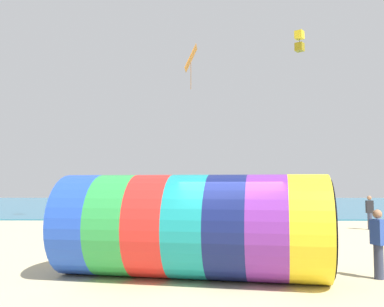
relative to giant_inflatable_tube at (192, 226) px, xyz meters
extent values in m
plane|color=#CCBA8C|center=(0.93, -0.23, -1.34)|extent=(120.00, 120.00, 0.00)
cube|color=teal|center=(0.93, 36.80, -1.29)|extent=(120.00, 40.00, 0.10)
cylinder|color=blue|center=(-2.95, 0.55, 0.00)|extent=(1.46, 2.82, 2.68)
cylinder|color=green|center=(-1.97, 0.37, 0.00)|extent=(1.46, 2.82, 2.68)
cylinder|color=red|center=(-1.00, 0.19, 0.00)|extent=(1.46, 2.82, 2.68)
cylinder|color=teal|center=(-0.02, 0.00, 0.00)|extent=(1.46, 2.82, 2.68)
cylinder|color=navy|center=(0.95, -0.18, 0.00)|extent=(1.46, 2.82, 2.68)
cylinder|color=purple|center=(1.92, -0.36, 0.00)|extent=(1.46, 2.82, 2.68)
cylinder|color=yellow|center=(2.90, -0.54, 0.00)|extent=(1.46, 2.82, 2.68)
cylinder|color=black|center=(3.40, -0.63, 0.00)|extent=(0.51, 2.44, 2.47)
cylinder|color=#383D56|center=(4.82, -0.06, -0.91)|extent=(0.24, 0.24, 0.87)
cube|color=#2D4CA5|center=(4.82, -0.06, -0.14)|extent=(0.34, 0.42, 0.65)
sphere|color=#9E7051|center=(4.82, -0.06, 0.32)|extent=(0.24, 0.24, 0.24)
cube|color=yellow|center=(6.60, 15.17, 10.44)|extent=(0.68, 0.68, 0.52)
cube|color=olive|center=(6.60, 15.17, 9.66)|extent=(0.68, 0.68, 0.52)
cylinder|color=black|center=(6.60, 15.17, 10.05)|extent=(0.02, 0.02, 1.39)
cube|color=orange|center=(-0.22, 13.35, 8.43)|extent=(0.74, 1.10, 1.42)
cylinder|color=#8F4F12|center=(-0.22, 13.35, 7.36)|extent=(0.03, 0.03, 1.56)
cylinder|color=#383D56|center=(4.91, 10.89, -0.93)|extent=(0.24, 0.24, 0.82)
cube|color=#338C4C|center=(4.91, 10.89, -0.22)|extent=(0.41, 0.33, 0.61)
sphere|color=tan|center=(4.91, 10.89, 0.22)|extent=(0.22, 0.22, 0.22)
cylinder|color=black|center=(4.24, 5.86, -0.91)|extent=(0.24, 0.24, 0.87)
cube|color=#2D4CA5|center=(4.24, 5.86, -0.14)|extent=(0.31, 0.41, 0.65)
sphere|color=beige|center=(4.24, 5.86, 0.32)|extent=(0.24, 0.24, 0.24)
cylinder|color=#383D56|center=(9.30, 11.63, -0.90)|extent=(0.24, 0.24, 0.88)
cube|color=#232328|center=(9.30, 11.63, -0.14)|extent=(0.37, 0.24, 0.66)
sphere|color=#9E7051|center=(9.30, 11.63, 0.33)|extent=(0.24, 0.24, 0.24)
camera|label=1|loc=(0.13, -11.29, 1.13)|focal=40.00mm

